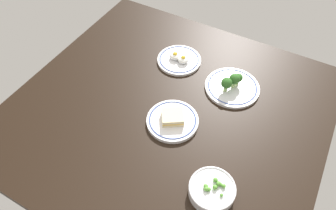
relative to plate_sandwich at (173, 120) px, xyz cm
name	(u,v)px	position (x,y,z in cm)	size (l,w,h in cm)	color
dining_table	(168,111)	(4.85, -5.20, -3.37)	(120.49, 114.78, 4.00)	black
plate_sandwich	(173,120)	(0.00, 0.00, 0.00)	(20.05, 20.05, 4.77)	silver
plate_eggs	(179,59)	(13.75, -31.69, -0.26)	(19.80, 19.80, 4.75)	silver
bowl_peas	(212,190)	(-24.78, 19.16, 0.93)	(15.26, 15.26, 5.41)	silver
plate_broccoli	(232,86)	(-13.44, -27.47, 0.43)	(22.79, 22.79, 7.96)	silver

